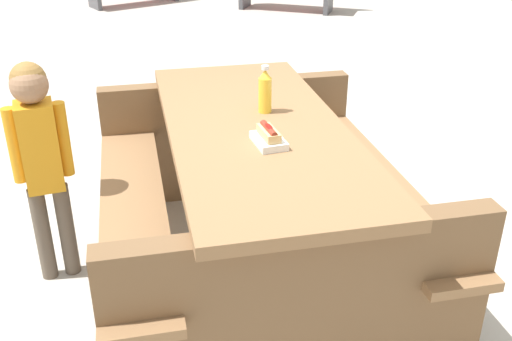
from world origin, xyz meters
name	(u,v)px	position (x,y,z in m)	size (l,w,h in m)	color
ground_plane	(256,266)	(0.00, 0.00, 0.00)	(30.00, 30.00, 0.00)	#B7B2A8
picnic_table	(256,186)	(0.00, 0.00, 0.44)	(1.97, 1.63, 0.75)	olive
soda_bottle	(265,91)	(-0.15, 0.05, 0.85)	(0.06, 0.06, 0.22)	yellow
hotdog_tray	(269,137)	(0.21, 0.03, 0.78)	(0.20, 0.15, 0.08)	white
child_in_coat	(40,147)	(-0.02, -0.94, 0.67)	(0.18, 0.25, 1.05)	brown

